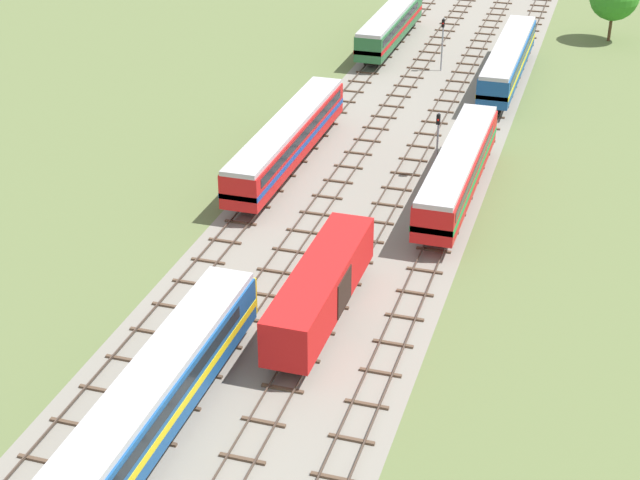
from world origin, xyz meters
name	(u,v)px	position (x,y,z in m)	size (l,w,h in m)	color
ground_plane	(387,155)	(0.00, 56.00, 0.00)	(480.00, 480.00, 0.00)	#5B6B3D
ballast_bed	(387,155)	(0.00, 56.00, 0.00)	(18.11, 176.00, 0.01)	gray
track_far_left	(310,140)	(-7.06, 57.00, 0.14)	(2.40, 126.00, 0.29)	#47382D
track_left	(363,146)	(-2.35, 57.00, 0.14)	(2.40, 126.00, 0.29)	#47382D
track_centre_left	(417,152)	(2.35, 57.00, 0.14)	(2.40, 126.00, 0.29)	#47382D
track_centre	(473,159)	(7.06, 57.00, 0.14)	(2.40, 126.00, 0.29)	#47382D
diesel_railcar_left_nearest	(158,390)	(-2.35, 17.31, 2.60)	(2.96, 20.50, 3.80)	#194C8C
freight_boxcar_centre_left_near	(321,287)	(2.36, 29.62, 2.45)	(2.87, 14.00, 3.60)	red
diesel_railcar_centre_mid	(458,168)	(7.06, 49.08, 2.60)	(2.96, 20.50, 3.80)	red
passenger_coach_far_left_midfar	(288,137)	(-7.06, 51.12, 2.61)	(2.96, 22.00, 3.80)	red
passenger_coach_centre_far	(508,58)	(7.06, 77.44, 2.61)	(2.96, 22.00, 3.80)	#194C8C
diesel_railcar_far_left_farther	(390,24)	(-7.06, 86.29, 2.60)	(2.96, 20.50, 3.80)	#286638
signal_post_nearest	(438,136)	(4.70, 52.96, 3.38)	(0.28, 0.47, 5.32)	gray
signal_post_near	(443,38)	(0.00, 79.59, 3.51)	(0.28, 0.47, 5.54)	gray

